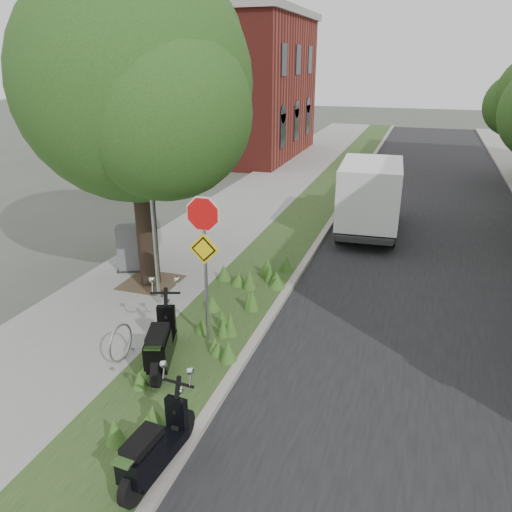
{
  "coord_description": "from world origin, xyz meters",
  "views": [
    {
      "loc": [
        2.41,
        -7.65,
        5.56
      ],
      "look_at": [
        -1.03,
        2.63,
        1.3
      ],
      "focal_mm": 35.0,
      "sensor_mm": 36.0,
      "label": 1
    }
  ],
  "objects_px": {
    "scooter_far": "(151,455)",
    "utility_cabinet": "(134,249)",
    "box_truck": "(370,193)",
    "scooter_near": "(161,349)",
    "sign_assembly": "(204,241)"
  },
  "relations": [
    {
      "from": "sign_assembly",
      "to": "scooter_far",
      "type": "xyz_separation_m",
      "value": [
        0.76,
        -3.63,
        -1.79
      ]
    },
    {
      "from": "scooter_near",
      "to": "scooter_far",
      "type": "distance_m",
      "value": 2.66
    },
    {
      "from": "scooter_far",
      "to": "box_truck",
      "type": "relative_size",
      "value": 0.37
    },
    {
      "from": "utility_cabinet",
      "to": "scooter_far",
      "type": "bearing_deg",
      "value": -57.01
    },
    {
      "from": "scooter_far",
      "to": "utility_cabinet",
      "type": "xyz_separation_m",
      "value": [
        -4.25,
        6.55,
        0.19
      ]
    },
    {
      "from": "box_truck",
      "to": "utility_cabinet",
      "type": "distance_m",
      "value": 8.1
    },
    {
      "from": "scooter_near",
      "to": "utility_cabinet",
      "type": "relative_size",
      "value": 1.52
    },
    {
      "from": "box_truck",
      "to": "utility_cabinet",
      "type": "height_order",
      "value": "box_truck"
    },
    {
      "from": "scooter_near",
      "to": "sign_assembly",
      "type": "bearing_deg",
      "value": 71.96
    },
    {
      "from": "sign_assembly",
      "to": "utility_cabinet",
      "type": "height_order",
      "value": "sign_assembly"
    },
    {
      "from": "scooter_far",
      "to": "utility_cabinet",
      "type": "bearing_deg",
      "value": 122.99
    },
    {
      "from": "scooter_near",
      "to": "utility_cabinet",
      "type": "height_order",
      "value": "utility_cabinet"
    },
    {
      "from": "utility_cabinet",
      "to": "sign_assembly",
      "type": "bearing_deg",
      "value": -39.87
    },
    {
      "from": "scooter_near",
      "to": "box_truck",
      "type": "xyz_separation_m",
      "value": [
        2.65,
        9.82,
        0.81
      ]
    },
    {
      "from": "sign_assembly",
      "to": "scooter_near",
      "type": "distance_m",
      "value": 2.18
    }
  ]
}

